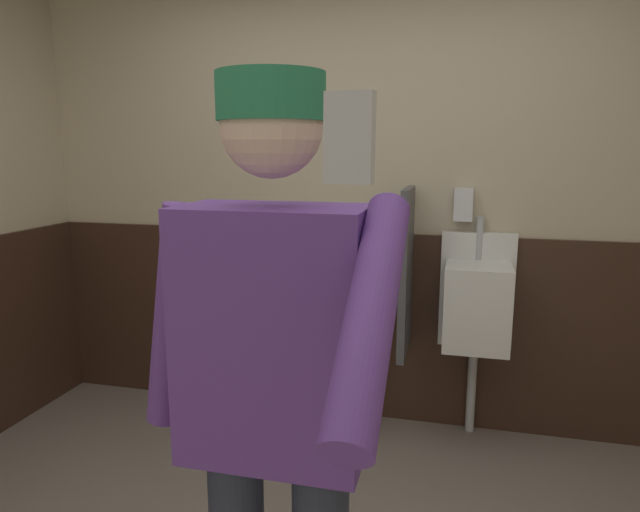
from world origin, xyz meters
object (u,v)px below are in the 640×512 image
at_px(urinal_left, 340,296).
at_px(person, 274,388).
at_px(soap_dispenser, 463,204).
at_px(cell_phone, 349,138).
at_px(urinal_middle, 477,305).

relative_size(urinal_left, person, 0.70).
distance_m(person, soap_dispenser, 2.03).
bearing_deg(person, cell_phone, -61.44).
distance_m(cell_phone, soap_dispenser, 2.50).
xyz_separation_m(urinal_middle, cell_phone, (-0.24, -2.35, 0.84)).
height_order(urinal_left, cell_phone, cell_phone).
height_order(person, cell_phone, person).
height_order(urinal_left, urinal_middle, same).
bearing_deg(urinal_left, soap_dispenser, 10.31).
bearing_deg(cell_phone, urinal_middle, 90.31).
bearing_deg(soap_dispenser, cell_phone, -93.43).
xyz_separation_m(urinal_middle, person, (-0.52, -1.85, 0.27)).
height_order(urinal_middle, cell_phone, cell_phone).
bearing_deg(soap_dispenser, urinal_left, -169.69).
bearing_deg(urinal_middle, cell_phone, -95.87).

